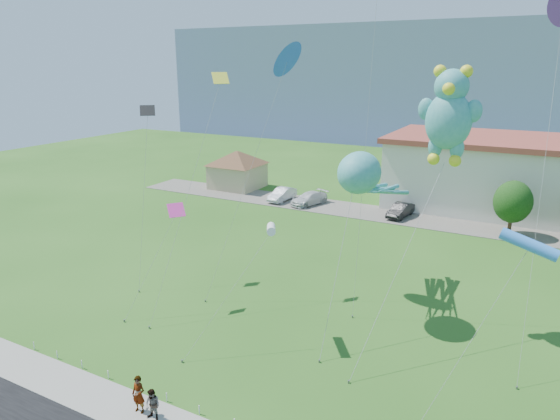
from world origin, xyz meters
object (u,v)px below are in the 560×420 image
Objects in this scene: parked_car_black at (400,210)px; teddy_bear_kite at (449,113)px; pedestrian_right at (153,405)px; pedestrian_left at (139,394)px; parked_car_white at (309,199)px; parked_car_silver at (282,194)px; pavilion at (237,166)px; octopus_kite at (366,181)px.

parked_car_black is 25.98m from teddy_bear_kite.
pedestrian_right reaches higher than parked_car_black.
teddy_bear_kite is (10.32, 16.08, 12.32)m from pedestrian_left.
pedestrian_left is at bearing -57.94° from parked_car_white.
parked_car_silver is (-12.95, 37.52, -0.08)m from pedestrian_right.
teddy_bear_kite is at bearing -38.54° from pavilion.
parked_car_silver is 0.33× the size of octopus_kite.
octopus_kite reaches higher than pavilion.
pavilion is at bearing -179.56° from parked_car_black.
parked_car_black is (10.88, 0.20, 0.00)m from parked_car_white.
pedestrian_right is 0.34× the size of parked_car_silver.
parked_car_white is 10.88m from parked_car_black.
parked_car_white is (-8.28, 37.27, -0.26)m from pedestrian_left.
pedestrian_left is 18.60m from octopus_kite.
pavilion reaches higher than pedestrian_left.
parked_car_silver is 33.28m from teddy_bear_kite.
teddy_bear_kite reaches higher than pedestrian_left.
pavilion is at bearing 136.54° from octopus_kite.
pavilion is 1.82× the size of parked_car_white.
parked_car_black is at bearing 80.77° from pedestrian_left.
pedestrian_left is 39.25m from parked_car_silver.
parked_car_white is 26.59m from octopus_kite.
pedestrian_left is 38.17m from parked_car_white.
pedestrian_left is 22.73m from teddy_bear_kite.
pavilion is 0.57× the size of teddy_bear_kite.
pedestrian_left is 0.14× the size of octopus_kite.
parked_car_white is (-9.26, 37.41, -0.11)m from pedestrian_right.
teddy_bear_kite reaches higher than pavilion.
octopus_kite is (13.80, -21.28, 8.00)m from parked_car_white.
pavilion reaches higher than pedestrian_right.
pedestrian_right is at bearing -105.72° from octopus_kite.
parked_car_silver is 3.69m from parked_car_white.
pavilion is 23.34m from parked_car_black.
pedestrian_left is at bearing 172.24° from pedestrian_right.
teddy_bear_kite is (22.28, -21.30, 12.54)m from parked_car_silver.
teddy_bear_kite reaches higher than parked_car_white.
teddy_bear_kite is at bearing -62.01° from parked_car_black.
pedestrian_left is at bearing -122.69° from teddy_bear_kite.
teddy_bear_kite is at bearing 1.11° from octopus_kite.
pedestrian_left reaches higher than parked_car_silver.
pavilion is at bearing 118.14° from pedestrian_right.
pedestrian_right is 18.52m from octopus_kite.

